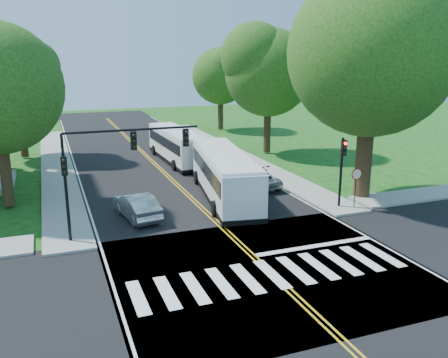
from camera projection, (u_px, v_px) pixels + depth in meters
name	position (u px, v px, depth m)	size (l,w,h in m)	color
ground	(267.00, 270.00, 21.61)	(140.00, 140.00, 0.00)	#104011
road	(169.00, 177.00, 37.91)	(14.00, 96.00, 0.01)	black
cross_road	(267.00, 269.00, 21.61)	(60.00, 12.00, 0.01)	black
center_line	(158.00, 167.00, 41.52)	(0.36, 70.00, 0.01)	gold
edge_line_w	(77.00, 173.00, 39.20)	(0.12, 70.00, 0.01)	silver
edge_line_e	(230.00, 161.00, 43.84)	(0.12, 70.00, 0.01)	silver
crosswalk	(272.00, 274.00, 21.16)	(12.60, 3.00, 0.01)	silver
stop_bar	(315.00, 246.00, 24.25)	(6.60, 0.40, 0.01)	silver
sidewalk_nw	(57.00, 166.00, 41.39)	(2.60, 40.00, 0.15)	gray
sidewalk_ne	(233.00, 153.00, 47.06)	(2.60, 40.00, 0.15)	gray
tree_ne_big	(372.00, 53.00, 30.17)	(10.80, 10.80, 14.91)	black
tree_west_far	(17.00, 83.00, 43.24)	(7.60, 7.60, 10.67)	black
tree_east_mid	(268.00, 73.00, 45.27)	(8.40, 8.40, 11.93)	black
tree_east_far	(220.00, 76.00, 60.34)	(7.20, 7.20, 10.34)	black
signal_nw	(112.00, 158.00, 24.32)	(7.15, 0.46, 5.66)	black
signal_ne	(342.00, 163.00, 29.49)	(0.30, 0.46, 4.40)	black
stop_sign	(356.00, 178.00, 29.58)	(0.76, 0.08, 2.53)	black
bus_lead	(224.00, 174.00, 32.09)	(4.61, 12.48, 3.16)	silver
bus_follow	(176.00, 145.00, 43.32)	(2.94, 11.26, 2.89)	silver
hatchback	(137.00, 206.00, 28.29)	(1.59, 4.55, 1.50)	silver
suv	(258.00, 179.00, 34.94)	(2.02, 4.39, 1.22)	#ACAFB4
dark_sedan	(244.00, 170.00, 37.84)	(1.70, 4.19, 1.22)	black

